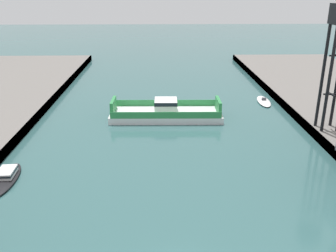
# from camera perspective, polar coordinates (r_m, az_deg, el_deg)

# --- Properties ---
(chain_ferry) EXTENTS (18.90, 7.23, 3.30)m
(chain_ferry) POSITION_cam_1_polar(r_m,az_deg,el_deg) (63.39, -0.33, 2.12)
(chain_ferry) COLOR silver
(chain_ferry) RESTS_ON ground
(moored_boat_near_left) EXTENTS (2.98, 8.35, 1.14)m
(moored_boat_near_left) POSITION_cam_1_polar(r_m,az_deg,el_deg) (47.57, -23.54, -7.14)
(moored_boat_near_left) COLOR black
(moored_boat_near_left) RESTS_ON ground
(moored_boat_mid_left) EXTENTS (2.88, 7.50, 0.94)m
(moored_boat_mid_left) POSITION_cam_1_polar(r_m,az_deg,el_deg) (74.62, 14.43, 3.69)
(moored_boat_mid_left) COLOR white
(moored_boat_mid_left) RESTS_ON ground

